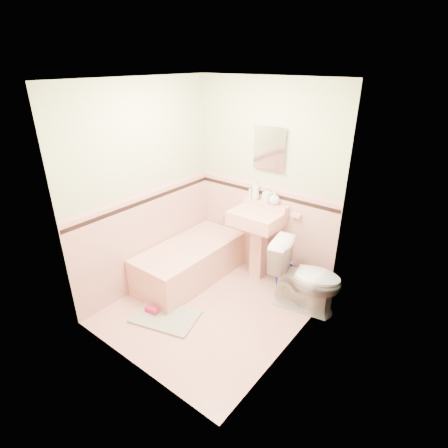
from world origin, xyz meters
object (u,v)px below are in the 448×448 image
Objects in this scene: bucket at (285,276)px; toilet at (306,277)px; bathtub at (190,263)px; soap_bottle_left at (256,190)px; soap_bottle_mid at (267,195)px; soap_bottle_right at (274,198)px; medicine_cabinet at (270,148)px; sink at (256,246)px; shoe at (152,310)px.

toilet is at bearing -33.34° from bucket.
bathtub is 5.90× the size of soap_bottle_left.
soap_bottle_mid is 0.10m from soap_bottle_right.
medicine_cabinet is 1.62m from bucket.
sink reaches higher than bucket.
soap_bottle_left is at bearing 180.00° from soap_bottle_mid.
soap_bottle_mid is 1.07m from bucket.
toilet is (0.77, -0.35, -0.72)m from soap_bottle_mid.
shoe is at bearing -110.71° from sink.
sink is 1.24m from medicine_cabinet.
bathtub is 1.39m from soap_bottle_right.
toilet is at bearing 13.74° from bathtub.
sink is 5.66× the size of soap_bottle_right.
bucket is at bearing -9.61° from soap_bottle_left.
toilet is 1.80m from shoe.
toilet is at bearing -24.62° from soap_bottle_mid.
bucket is (0.27, -0.09, -0.98)m from soap_bottle_right.
medicine_cabinet is 2.28× the size of soap_bottle_mid.
soap_bottle_left reaches higher than bucket.
soap_bottle_mid is 1.11m from toilet.
bathtub reaches higher than shoe.
bathtub is 1.83× the size of toilet.
soap_bottle_mid is 1.18× the size of soap_bottle_right.
toilet is at bearing 33.62° from shoe.
soap_bottle_mid is 0.24× the size of toilet.
medicine_cabinet is at bearing 47.42° from bathtub.
soap_bottle_right is (0.28, 0.00, -0.04)m from soap_bottle_left.
soap_bottle_left is 0.28m from soap_bottle_right.
bucket reaches higher than shoe.
soap_bottle_left reaches higher than toilet.
shoe is at bearing -78.65° from bathtub.
bathtub is 1.24m from bucket.
bucket is at bearing -13.95° from soap_bottle_mid.
soap_bottle_right is at bearing 52.10° from toilet.
soap_bottle_right is 1.03m from bucket.
sink is at bearing -49.31° from soap_bottle_left.
toilet reaches higher than shoe.
bathtub is 1.52m from toilet.
soap_bottle_left is (-0.15, -0.03, -0.54)m from medicine_cabinet.
bucket is 1.71m from shoe.
bucket is at bearing 12.50° from sink.
sink is 2.11× the size of medicine_cabinet.
bucket is at bearing 29.90° from bathtub.
toilet is 0.55m from bucket.
soap_bottle_mid is 0.78× the size of bucket.
bucket is at bearing -17.35° from medicine_cabinet.
soap_bottle_right is at bearing 161.14° from bucket.
medicine_cabinet reaches higher than soap_bottle_right.
sink is 3.79× the size of soap_bottle_left.
shoe is (-0.91, -1.45, -0.07)m from bucket.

